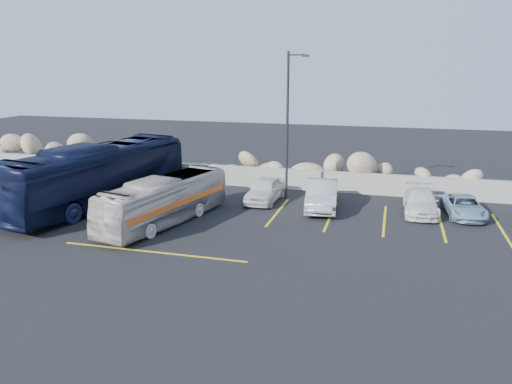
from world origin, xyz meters
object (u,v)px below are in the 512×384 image
(lamppost, at_px, (288,122))
(car_d, at_px, (464,206))
(vintage_bus, at_px, (165,200))
(car_a, at_px, (265,190))
(car_b, at_px, (322,195))
(car_c, at_px, (421,202))
(tour_coach, at_px, (98,175))

(lamppost, relative_size, car_d, 2.20)
(vintage_bus, height_order, car_a, vintage_bus)
(vintage_bus, xyz_separation_m, car_d, (13.81, 4.88, -0.61))
(car_a, xyz_separation_m, car_d, (10.20, -0.09, -0.15))
(vintage_bus, xyz_separation_m, car_b, (6.82, 4.36, -0.38))
(vintage_bus, bearing_deg, car_b, 45.69)
(lamppost, xyz_separation_m, car_c, (7.04, -0.73, -3.71))
(car_b, relative_size, car_d, 1.21)
(lamppost, relative_size, vintage_bus, 1.00)
(tour_coach, bearing_deg, car_c, 21.05)
(tour_coach, height_order, car_d, tour_coach)
(vintage_bus, bearing_deg, tour_coach, 170.92)
(car_a, distance_m, car_d, 10.20)
(car_b, height_order, car_d, car_b)
(vintage_bus, distance_m, tour_coach, 5.19)
(lamppost, relative_size, tour_coach, 0.68)
(car_b, bearing_deg, car_a, 163.73)
(car_d, bearing_deg, car_a, 173.67)
(car_b, bearing_deg, tour_coach, -173.95)
(car_a, bearing_deg, car_c, 2.08)
(car_a, relative_size, car_b, 0.86)
(car_a, xyz_separation_m, car_c, (8.15, -0.06, -0.07))
(tour_coach, distance_m, car_b, 11.89)
(car_a, bearing_deg, car_b, -8.06)
(car_d, bearing_deg, tour_coach, -176.89)
(car_b, distance_m, car_d, 7.01)
(tour_coach, bearing_deg, car_a, 30.69)
(lamppost, relative_size, car_b, 1.81)
(car_d, bearing_deg, car_c, 173.38)
(vintage_bus, height_order, car_b, vintage_bus)
(lamppost, distance_m, car_c, 7.99)
(vintage_bus, bearing_deg, car_c, 35.74)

